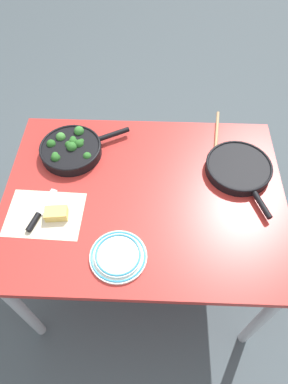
{
  "coord_description": "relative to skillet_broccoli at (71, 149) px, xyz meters",
  "views": [
    {
      "loc": [
        0.03,
        -0.84,
        1.97
      ],
      "look_at": [
        0.0,
        0.0,
        0.78
      ],
      "focal_mm": 32.0,
      "sensor_mm": 36.0,
      "label": 1
    }
  ],
  "objects": [
    {
      "name": "dining_table_red",
      "position": [
        0.35,
        -0.23,
        -0.11
      ],
      "size": [
        1.22,
        0.91,
        0.76
      ],
      "color": "#B72D28",
      "rests_on": "ground_plane"
    },
    {
      "name": "cheese_block",
      "position": [
        -0.01,
        -0.35,
        -0.01
      ],
      "size": [
        0.1,
        0.07,
        0.04
      ],
      "color": "#E0C15B",
      "rests_on": "dining_table_red"
    },
    {
      "name": "ground_plane",
      "position": [
        0.35,
        -0.23,
        -0.79
      ],
      "size": [
        14.0,
        14.0,
        0.0
      ],
      "primitive_type": "plane",
      "color": "#424C51"
    },
    {
      "name": "skillet_eggs",
      "position": [
        0.77,
        -0.08,
        -0.01
      ],
      "size": [
        0.3,
        0.42,
        0.05
      ],
      "rotation": [
        0.0,
        0.0,
        5.05
      ],
      "color": "black",
      "rests_on": "dining_table_red"
    },
    {
      "name": "skillet_broccoli",
      "position": [
        0.0,
        0.0,
        0.0
      ],
      "size": [
        0.41,
        0.29,
        0.08
      ],
      "rotation": [
        0.0,
        0.0,
        0.48
      ],
      "color": "black",
      "rests_on": "dining_table_red"
    },
    {
      "name": "parchment_sheet",
      "position": [
        -0.06,
        -0.34,
        -0.03
      ],
      "size": [
        0.32,
        0.24,
        0.0
      ],
      "color": "beige",
      "rests_on": "dining_table_red"
    },
    {
      "name": "wooden_spoon",
      "position": [
        0.68,
        0.07,
        -0.02
      ],
      "size": [
        0.08,
        0.38,
        0.02
      ],
      "rotation": [
        0.0,
        0.0,
        4.58
      ],
      "color": "tan",
      "rests_on": "dining_table_red"
    },
    {
      "name": "grater_knife",
      "position": [
        -0.09,
        -0.35,
        -0.02
      ],
      "size": [
        0.09,
        0.22,
        0.02
      ],
      "rotation": [
        0.0,
        0.0,
        1.28
      ],
      "color": "silver",
      "rests_on": "dining_table_red"
    },
    {
      "name": "dinner_plate_stack",
      "position": [
        0.26,
        -0.52,
        -0.02
      ],
      "size": [
        0.22,
        0.22,
        0.03
      ],
      "color": "silver",
      "rests_on": "dining_table_red"
    }
  ]
}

